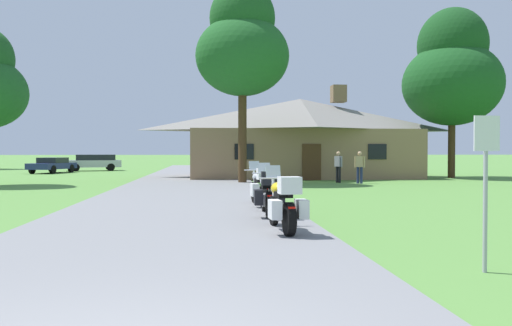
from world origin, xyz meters
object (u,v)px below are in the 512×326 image
motorcycle_white_second_in_row (268,194)px  parked_navy_sedan_far_left (52,165)px  bystander_gray_shirt_near_lodge (338,165)px  metal_signpost_roadside (486,174)px  parked_silver_suv_far_left (94,162)px  motorcycle_yellow_nearest_to_camera (284,204)px  bystander_tan_shirt_beside_signpost (360,166)px  motorcycle_silver_farthest_in_row (261,187)px  tree_right_of_lodge (452,72)px  tree_by_lodge_front (242,45)px

motorcycle_white_second_in_row → parked_navy_sedan_far_left: size_ratio=0.46×
bystander_gray_shirt_near_lodge → metal_signpost_roadside: 20.61m
metal_signpost_roadside → parked_silver_suv_far_left: metal_signpost_roadside is taller
motorcycle_yellow_nearest_to_camera → bystander_tan_shirt_beside_signpost: (6.39, 16.07, 0.32)m
motorcycle_silver_farthest_in_row → tree_right_of_lodge: (13.84, 16.28, 6.04)m
bystander_gray_shirt_near_lodge → bystander_tan_shirt_beside_signpost: size_ratio=1.00×
bystander_gray_shirt_near_lodge → motorcycle_white_second_in_row: bearing=126.8°
motorcycle_white_second_in_row → bystander_tan_shirt_beside_signpost: 14.91m
bystander_gray_shirt_near_lodge → tree_right_of_lodge: 11.06m
metal_signpost_roadside → tree_by_lodge_front: tree_by_lodge_front is taller
motorcycle_silver_farthest_in_row → metal_signpost_roadside: bearing=-81.0°
tree_right_of_lodge → metal_signpost_roadside: bearing=-115.2°
parked_navy_sedan_far_left → motorcycle_yellow_nearest_to_camera: bearing=-51.3°
motorcycle_silver_farthest_in_row → tree_by_lodge_front: (0.27, 11.76, 6.55)m
metal_signpost_roadside → tree_right_of_lodge: (11.64, 24.70, 5.29)m
tree_right_of_lodge → tree_by_lodge_front: (-13.57, -4.52, 0.51)m
motorcycle_white_second_in_row → tree_by_lodge_front: bearing=89.9°
tree_by_lodge_front → parked_silver_suv_far_left: bearing=121.4°
bystander_gray_shirt_near_lodge → bystander_tan_shirt_beside_signpost: (0.90, -0.87, 0.00)m
motorcycle_white_second_in_row → parked_navy_sedan_far_left: bearing=116.4°
tree_by_lodge_front → tree_right_of_lodge: bearing=18.4°
motorcycle_white_second_in_row → tree_right_of_lodge: tree_right_of_lodge is taller
motorcycle_silver_farthest_in_row → metal_signpost_roadside: 8.73m
motorcycle_white_second_in_row → bystander_tan_shirt_beside_signpost: bystander_tan_shirt_beside_signpost is taller
parked_silver_suv_far_left → tree_right_of_lodge: bearing=-134.8°
tree_right_of_lodge → tree_by_lodge_front: size_ratio=1.03×
metal_signpost_roadside → parked_silver_suv_far_left: (-13.50, 39.13, -0.57)m
tree_right_of_lodge → tree_by_lodge_front: 14.31m
motorcycle_yellow_nearest_to_camera → parked_silver_suv_far_left: 37.44m
motorcycle_yellow_nearest_to_camera → metal_signpost_roadside: 4.17m
motorcycle_silver_farthest_in_row → metal_signpost_roadside: size_ratio=0.97×
bystander_gray_shirt_near_lodge → tree_by_lodge_front: bearing=59.8°
motorcycle_yellow_nearest_to_camera → motorcycle_white_second_in_row: same height
bystander_tan_shirt_beside_signpost → metal_signpost_roadside: metal_signpost_roadside is taller
motorcycle_yellow_nearest_to_camera → parked_navy_sedan_far_left: (-13.39, 31.16, 0.03)m
tree_right_of_lodge → tree_by_lodge_front: bearing=-161.6°
metal_signpost_roadside → parked_navy_sedan_far_left: (-15.66, 34.57, -0.71)m
motorcycle_yellow_nearest_to_camera → bystander_tan_shirt_beside_signpost: 17.29m
parked_silver_suv_far_left → tree_by_lodge_front: bearing=-163.5°
bystander_gray_shirt_near_lodge → metal_signpost_roadside: size_ratio=0.78×
motorcycle_white_second_in_row → bystander_gray_shirt_near_lodge: (5.49, 14.33, 0.32)m
motorcycle_silver_farthest_in_row → parked_navy_sedan_far_left: 29.41m
motorcycle_yellow_nearest_to_camera → bystander_gray_shirt_near_lodge: (5.49, 16.94, 0.32)m
bystander_tan_shirt_beside_signpost → parked_navy_sedan_far_left: 24.88m
bystander_gray_shirt_near_lodge → motorcycle_silver_farthest_in_row: bearing=123.4°
motorcycle_silver_farthest_in_row → bystander_tan_shirt_beside_signpost: bearing=54.6°
tree_right_of_lodge → bystander_tan_shirt_beside_signpost: bearing=-145.3°
parked_navy_sedan_far_left → metal_signpost_roadside: bearing=-50.2°
bystander_tan_shirt_beside_signpost → parked_navy_sedan_far_left: (-19.78, 15.09, -0.29)m
motorcycle_yellow_nearest_to_camera → motorcycle_white_second_in_row: bearing=85.9°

